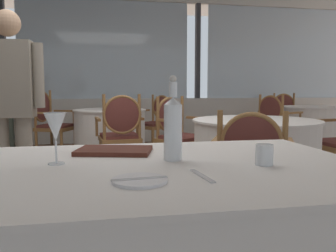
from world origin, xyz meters
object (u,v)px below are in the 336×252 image
at_px(diner_person_1, 14,99).
at_px(dining_chair_1_2, 252,165).
at_px(water_tumbler, 264,155).
at_px(menu_book, 114,151).
at_px(dining_chair_1_1, 177,130).
at_px(water_bottle, 173,126).
at_px(dining_chair_3_2, 286,114).
at_px(wine_glass, 55,128).
at_px(diner_person_0, 11,101).
at_px(side_plate, 140,180).
at_px(dining_chair_2_1, 157,119).
at_px(dining_chair_2_2, 50,119).
at_px(dining_chair_2_0, 121,129).
at_px(dining_chair_3_0, 275,121).

bearing_deg(diner_person_1, dining_chair_1_2, 1.79).
xyz_separation_m(water_tumbler, diner_person_1, (-1.95, 4.63, 0.10)).
bearing_deg(menu_book, dining_chair_1_1, 85.44).
xyz_separation_m(water_bottle, dining_chair_3_2, (3.19, 4.85, -0.33)).
bearing_deg(water_bottle, dining_chair_1_1, 77.54).
height_order(wine_glass, water_tumbler, wine_glass).
bearing_deg(water_tumbler, diner_person_0, 126.43).
height_order(side_plate, menu_book, menu_book).
height_order(dining_chair_2_1, dining_chair_3_2, dining_chair_3_2).
height_order(menu_book, dining_chair_2_1, dining_chair_2_1).
height_order(dining_chair_1_1, dining_chair_1_2, dining_chair_1_1).
distance_m(dining_chair_2_2, diner_person_1, 0.78).
bearing_deg(dining_chair_2_0, diner_person_0, 133.42).
height_order(dining_chair_3_0, diner_person_1, diner_person_1).
height_order(dining_chair_1_1, dining_chair_3_0, dining_chair_3_0).
xyz_separation_m(wine_glass, water_tumbler, (0.77, -0.16, -0.10)).
height_order(wine_glass, dining_chair_1_1, dining_chair_1_1).
bearing_deg(dining_chair_1_2, dining_chair_2_1, 27.84).
xyz_separation_m(menu_book, dining_chair_2_0, (0.15, 2.52, -0.19)).
xyz_separation_m(dining_chair_2_0, dining_chair_3_2, (3.26, 2.12, -0.02)).
bearing_deg(menu_book, side_plate, -69.39).
xyz_separation_m(side_plate, dining_chair_1_1, (0.73, 2.87, -0.19)).
distance_m(water_tumbler, dining_chair_2_0, 2.92).
height_order(water_bottle, dining_chair_2_0, water_bottle).
bearing_deg(water_bottle, dining_chair_2_2, 104.50).
height_order(dining_chair_2_1, dining_chair_3_0, dining_chair_3_0).
distance_m(dining_chair_1_1, diner_person_0, 1.86).
bearing_deg(menu_book, water_tumbler, -19.26).
relative_size(dining_chair_1_2, dining_chair_3_0, 0.94).
bearing_deg(dining_chair_2_2, dining_chair_2_0, -29.94).
bearing_deg(diner_person_0, diner_person_1, -165.56).
relative_size(water_bottle, diner_person_0, 0.21).
bearing_deg(diner_person_1, wine_glass, -15.77).
distance_m(dining_chair_3_2, diner_person_0, 5.29).
bearing_deg(wine_glass, diner_person_0, 108.57).
xyz_separation_m(dining_chair_1_2, dining_chair_2_1, (-0.12, 3.42, 0.02)).
bearing_deg(wine_glass, dining_chair_2_0, 82.11).
bearing_deg(side_plate, wine_glass, 131.82).
bearing_deg(side_plate, dining_chair_1_1, 75.69).
bearing_deg(water_tumbler, diner_person_1, 112.82).
xyz_separation_m(dining_chair_1_2, dining_chair_2_0, (-0.77, 1.93, 0.04)).
height_order(side_plate, water_tumbler, water_tumbler).
height_order(dining_chair_2_2, dining_chair_3_2, dining_chair_2_2).
xyz_separation_m(side_plate, dining_chair_3_2, (3.36, 5.16, -0.20)).
xyz_separation_m(dining_chair_2_2, diner_person_0, (0.05, -2.41, 0.35)).
bearing_deg(dining_chair_2_1, side_plate, 44.30).
bearing_deg(dining_chair_2_2, diner_person_1, 167.01).
bearing_deg(dining_chair_3_0, dining_chair_1_1, -177.58).
height_order(dining_chair_1_2, dining_chair_2_1, dining_chair_2_1).
bearing_deg(menu_book, dining_chair_2_0, 100.59).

